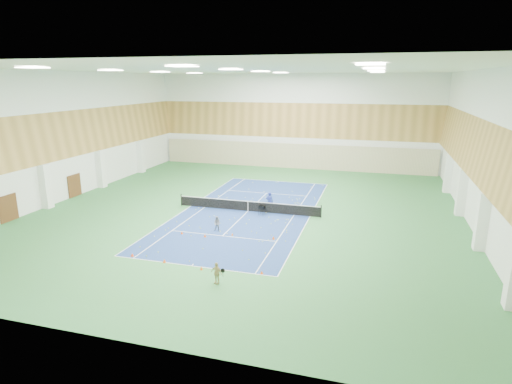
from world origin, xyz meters
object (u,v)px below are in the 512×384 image
child_apron (216,273)px  ball_cart (262,210)px  tennis_net (248,205)px  coach (270,202)px  child_court (217,224)px

child_apron → ball_cart: child_apron is taller
tennis_net → ball_cart: bearing=-25.7°
tennis_net → child_apron: (2.36, -13.65, 0.09)m
coach → child_court: coach is taller
tennis_net → coach: (1.80, 0.60, 0.31)m
coach → ball_cart: size_ratio=2.03×
coach → child_apron: bearing=88.4°
child_apron → coach: bearing=107.8°
child_court → child_apron: size_ratio=0.90×
child_court → child_apron: bearing=-68.3°
tennis_net → child_apron: child_apron is taller
child_apron → ball_cart: bearing=109.6°
child_court → child_apron: child_apron is taller
coach → child_apron: 14.26m
coach → tennis_net: bearing=14.5°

